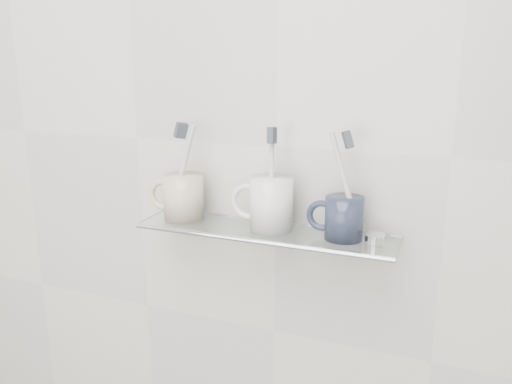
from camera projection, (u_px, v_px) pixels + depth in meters
The scene contains 18 objects.
wall_back at pixel (276, 147), 0.97m from camera, with size 2.50×2.50×0.00m, color #BDB7AC.
shelf_glass at pixel (265, 232), 0.95m from camera, with size 0.50×0.12×0.01m, color silver.
shelf_rail at pixel (254, 241), 0.90m from camera, with size 0.01×0.01×0.50m, color silver.
bracket_left at pixel (181, 218), 1.07m from camera, with size 0.02×0.02×0.03m, color silver.
bracket_right at pixel (379, 243), 0.93m from camera, with size 0.02×0.02×0.03m, color silver.
mug_left at pixel (184, 197), 1.01m from camera, with size 0.08×0.08×0.09m, color beige.
mug_left_handle at pixel (164, 195), 1.03m from camera, with size 0.07×0.07×0.01m, color beige.
toothbrush_left at pixel (183, 170), 0.99m from camera, with size 0.01×0.01×0.19m, color #B6B8C5.
bristles_left at pixel (181, 130), 0.97m from camera, with size 0.01×0.02×0.03m, color #343A42.
mug_center at pixel (271, 204), 0.94m from camera, with size 0.08×0.08×0.10m, color white.
mug_center_handle at pixel (248, 202), 0.96m from camera, with size 0.07×0.07×0.01m, color white.
toothbrush_center at pixel (272, 178), 0.93m from camera, with size 0.01×0.01×0.19m, color #B4B5B8.
bristles_center at pixel (272, 135), 0.91m from camera, with size 0.01×0.02×0.03m, color #343A42.
mug_right at pixel (344, 218), 0.90m from camera, with size 0.07×0.07×0.08m, color black.
mug_right_handle at pixel (322, 216), 0.91m from camera, with size 0.06×0.06×0.01m, color black.
toothbrush_right at pixel (346, 185), 0.88m from camera, with size 0.01×0.01×0.19m, color beige.
bristles_right at pixel (348, 140), 0.86m from camera, with size 0.01×0.02×0.03m, color #343A42.
chrome_cap at pixel (375, 239), 0.88m from camera, with size 0.04×0.04×0.01m, color silver.
Camera 1 is at (0.31, 0.19, 1.41)m, focal length 35.00 mm.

